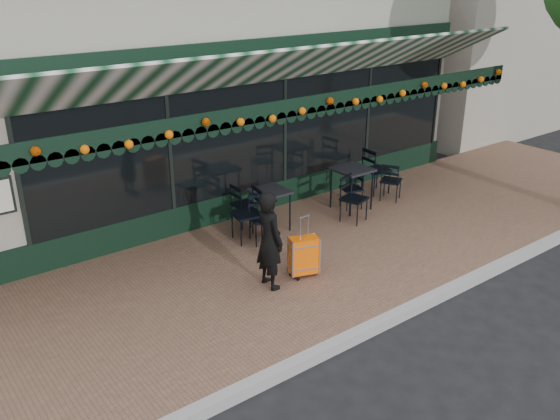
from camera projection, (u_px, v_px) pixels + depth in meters
ground at (381, 323)px, 8.05m from camera, size 80.00×80.00×0.00m
sidewalk at (290, 264)px, 9.49m from camera, size 18.00×4.00×0.15m
curb at (386, 321)px, 7.96m from camera, size 18.00×0.16×0.15m
restaurant_building at (126, 76)px, 12.95m from camera, size 12.00×9.60×4.50m
neighbor_building_right at (480, 32)px, 20.30m from camera, size 12.00×8.00×4.80m
woman at (269, 240)px, 8.43m from camera, size 0.36×0.54×1.46m
suitcase at (304, 256)px, 8.87m from camera, size 0.48×0.36×0.97m
cafe_table_a at (352, 172)px, 11.20m from camera, size 0.66×0.66×0.81m
cafe_table_b at (270, 194)px, 10.31m from camera, size 0.60×0.60×0.74m
chair_a_left at (351, 189)px, 11.38m from camera, size 0.48×0.48×0.76m
chair_a_right at (376, 170)px, 12.11m from camera, size 0.53×0.53×0.96m
chair_a_front at (354, 199)px, 10.75m from camera, size 0.53×0.53×0.86m
chair_a_extra at (391, 181)px, 11.76m from camera, size 0.54×0.54×0.79m
chair_b_left at (247, 215)px, 9.98m from camera, size 0.54×0.54×0.93m
chair_b_right at (244, 205)px, 10.60m from camera, size 0.40×0.40×0.79m
chair_b_front at (262, 219)px, 9.94m from camera, size 0.51×0.51×0.82m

